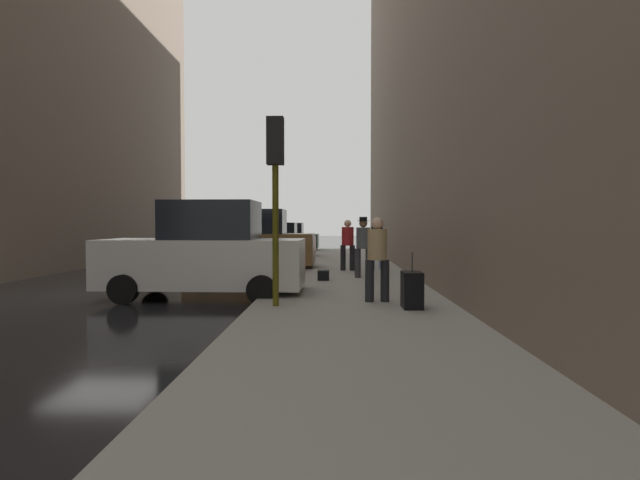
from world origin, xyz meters
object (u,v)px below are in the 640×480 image
Objects in this scene: parked_white_van at (205,254)px; pedestrian_in_tan_coat at (377,255)px; parked_bronze_suv at (252,243)px; fire_hydrant at (298,261)px; traffic_light at (275,170)px; pedestrian_in_jeans at (377,242)px; duffel_bag at (323,275)px; pedestrian_with_beanie at (363,244)px; rolling_suitcase at (412,290)px; parked_dark_green_sedan at (285,238)px; pedestrian_in_red_jacket at (348,242)px; parked_red_hatchback at (274,242)px.

parked_white_van reaches higher than pedestrian_in_tan_coat.
parked_bronze_suv is 8.90m from pedestrian_in_tan_coat.
traffic_light is at bearing -89.57° from fire_hydrant.
pedestrian_in_jeans reaches higher than duffel_bag.
parked_white_van is at bearing -140.87° from pedestrian_with_beanie.
rolling_suitcase is (4.43, -2.13, -0.54)m from parked_white_van.
pedestrian_in_jeans is 0.96× the size of pedestrian_with_beanie.
pedestrian_in_tan_coat is at bearing -71.61° from fire_hydrant.
traffic_light is 2.65m from pedestrian_in_tan_coat.
rolling_suitcase is at bearing -52.60° from pedestrian_in_tan_coat.
pedestrian_in_jeans is (4.48, -12.87, 0.26)m from parked_dark_green_sedan.
parked_white_van is 3.73m from duffel_bag.
duffel_bag is (0.83, 4.41, -2.47)m from traffic_light.
fire_hydrant is 7.39m from rolling_suitcase.
pedestrian_in_red_jacket is at bearing 97.46° from rolling_suitcase.
parked_white_van is at bearing -90.00° from parked_bronze_suv.
pedestrian_in_red_jacket reaches higher than duffel_bag.
pedestrian_in_tan_coat is at bearing -79.20° from parked_dark_green_sedan.
pedestrian_in_jeans reaches higher than rolling_suitcase.
pedestrian_in_red_jacket is (3.44, -13.43, 0.26)m from parked_dark_green_sedan.
rolling_suitcase is (4.43, -8.78, -0.54)m from parked_bronze_suv.
rolling_suitcase is (4.43, -15.39, -0.36)m from parked_red_hatchback.
rolling_suitcase is (2.57, -0.20, -2.27)m from traffic_light.
pedestrian_in_red_jacket is at bearing -151.45° from pedestrian_in_jeans.
pedestrian_in_tan_coat is 0.96× the size of pedestrian_with_beanie.
traffic_light is 7.66m from pedestrian_in_red_jacket.
parked_red_hatchback is at bearing 90.00° from parked_white_van.
pedestrian_in_tan_coat is at bearing -94.90° from pedestrian_in_jeans.
fire_hydrant is 0.41× the size of pedestrian_in_tan_coat.
fire_hydrant is (1.80, -14.03, -0.35)m from parked_dark_green_sedan.
parked_dark_green_sedan is 4.07× the size of rolling_suitcase.
parked_red_hatchback is at bearing 121.44° from pedestrian_in_jeans.
parked_bronze_suv is 8.95m from traffic_light.
pedestrian_with_beanie is at bearing 90.21° from pedestrian_in_tan_coat.
pedestrian_in_tan_coat reaches higher than parked_red_hatchback.
pedestrian_in_tan_coat is at bearing 127.40° from rolling_suitcase.
parked_dark_green_sedan is 13.86m from pedestrian_in_red_jacket.
pedestrian_in_red_jacket is 3.89× the size of duffel_bag.
parked_bronze_suv is 2.66m from fire_hydrant.
duffel_bag is (-0.76, -2.90, -0.81)m from pedestrian_in_red_jacket.
traffic_light reaches higher than parked_dark_green_sedan.
parked_bronze_suv is at bearing 159.70° from pedestrian_in_red_jacket.
parked_red_hatchback is 1.00× the size of parked_dark_green_sedan.
pedestrian_with_beanie is at bearing 68.59° from traffic_light.
parked_white_van is 2.70× the size of pedestrian_in_jeans.
pedestrian_in_tan_coat is 1.13m from rolling_suitcase.
parked_dark_green_sedan is at bearing 90.00° from parked_bronze_suv.
parked_bronze_suv is 2.70× the size of pedestrian_in_red_jacket.
traffic_light reaches higher than fire_hydrant.
parked_dark_green_sedan reaches higher than rolling_suitcase.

